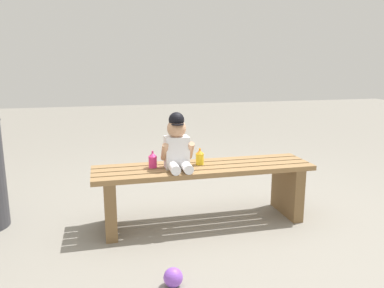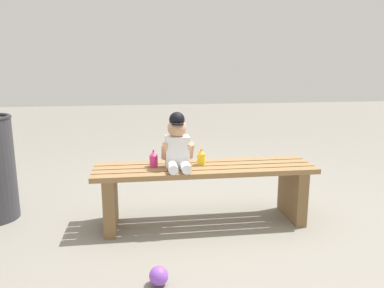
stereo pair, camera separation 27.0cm
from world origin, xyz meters
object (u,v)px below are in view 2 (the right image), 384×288
Objects in this scene: sippy_cup_right at (201,157)px; child_figure at (177,144)px; sippy_cup_left at (154,159)px; toy_ball at (159,276)px; park_bench at (205,184)px.

child_figure is at bearing -162.14° from sippy_cup_right.
sippy_cup_right is (0.35, 0.00, 0.00)m from sippy_cup_left.
toy_ball is at bearing -113.92° from sippy_cup_right.
child_figure is at bearing -19.07° from sippy_cup_left.
sippy_cup_right reaches higher than park_bench.
sippy_cup_right is 1.01m from toy_ball.
park_bench is 0.38m from child_figure.
child_figure is 3.81× the size of toy_ball.
child_figure is (-0.20, -0.02, 0.32)m from park_bench.
park_bench is at bearing 63.86° from toy_ball.
sippy_cup_right is at bearing 116.93° from park_bench.
toy_ball is at bearing -103.48° from child_figure.
sippy_cup_right is at bearing 17.86° from child_figure.
park_bench is 4.00× the size of child_figure.
sippy_cup_left is at bearing 174.00° from park_bench.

